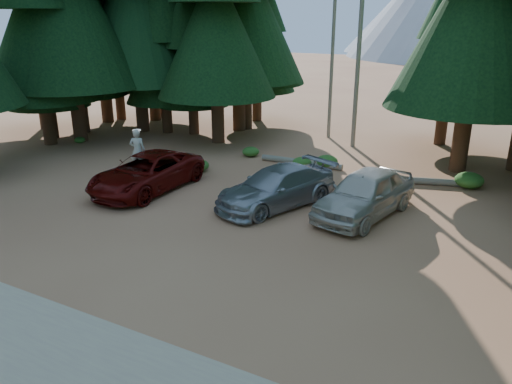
% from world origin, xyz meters
% --- Properties ---
extents(ground, '(160.00, 160.00, 0.00)m').
position_xyz_m(ground, '(0.00, 0.00, 0.00)').
color(ground, '#A06443').
rests_on(ground, ground).
extents(gravel_strip, '(26.00, 3.50, 0.01)m').
position_xyz_m(gravel_strip, '(0.00, -6.50, 0.01)').
color(gravel_strip, tan).
rests_on(gravel_strip, ground).
extents(forest_belt_north, '(36.00, 7.00, 22.00)m').
position_xyz_m(forest_belt_north, '(0.00, 15.00, 0.00)').
color(forest_belt_north, black).
rests_on(forest_belt_north, ground).
extents(snag_front, '(0.24, 0.24, 12.00)m').
position_xyz_m(snag_front, '(0.80, 14.50, 6.00)').
color(snag_front, gray).
rests_on(snag_front, ground).
extents(snag_back, '(0.20, 0.20, 10.00)m').
position_xyz_m(snag_back, '(-1.20, 16.00, 5.00)').
color(snag_back, gray).
rests_on(snag_back, ground).
extents(red_pickup, '(2.57, 5.50, 1.52)m').
position_xyz_m(red_pickup, '(-4.55, 3.26, 0.76)').
color(red_pickup, '#580A07').
rests_on(red_pickup, ground).
extents(silver_minivan_center, '(3.88, 5.56, 1.49)m').
position_xyz_m(silver_minivan_center, '(1.04, 4.16, 0.75)').
color(silver_minivan_center, '#9FA3A7').
rests_on(silver_minivan_center, ground).
extents(silver_minivan_right, '(3.02, 5.31, 1.70)m').
position_xyz_m(silver_minivan_right, '(4.33, 4.80, 0.85)').
color(silver_minivan_right, beige).
rests_on(silver_minivan_right, ground).
extents(frisbee_player, '(0.81, 0.69, 1.89)m').
position_xyz_m(frisbee_player, '(-5.59, 3.97, 1.43)').
color(frisbee_player, beige).
rests_on(frisbee_player, ground).
extents(log_left, '(4.18, 0.45, 0.30)m').
position_xyz_m(log_left, '(-0.29, 9.72, 0.15)').
color(log_left, gray).
rests_on(log_left, ground).
extents(log_mid, '(2.68, 2.13, 0.26)m').
position_xyz_m(log_mid, '(0.18, 7.87, 0.13)').
color(log_mid, gray).
rests_on(log_mid, ground).
extents(log_right, '(4.62, 1.64, 0.30)m').
position_xyz_m(log_right, '(5.18, 9.39, 0.15)').
color(log_right, gray).
rests_on(log_right, ground).
extents(shrub_far_left, '(1.01, 1.01, 0.56)m').
position_xyz_m(shrub_far_left, '(-4.20, 6.52, 0.28)').
color(shrub_far_left, '#26651E').
rests_on(shrub_far_left, ground).
extents(shrub_left, '(0.89, 0.89, 0.49)m').
position_xyz_m(shrub_left, '(-3.27, 10.00, 0.24)').
color(shrub_left, '#26651E').
rests_on(shrub_left, ground).
extents(shrub_center_left, '(0.92, 0.92, 0.51)m').
position_xyz_m(shrub_center_left, '(-0.10, 9.36, 0.25)').
color(shrub_center_left, '#26651E').
rests_on(shrub_center_left, ground).
extents(shrub_center_right, '(1.01, 1.01, 0.56)m').
position_xyz_m(shrub_center_right, '(-0.00, 7.87, 0.28)').
color(shrub_center_right, '#26651E').
rests_on(shrub_center_right, ground).
extents(shrub_right, '(1.06, 1.06, 0.58)m').
position_xyz_m(shrub_right, '(0.94, 10.00, 0.29)').
color(shrub_right, '#26651E').
rests_on(shrub_right, ground).
extents(shrub_far_right, '(1.20, 1.20, 0.66)m').
position_xyz_m(shrub_far_right, '(7.38, 10.00, 0.33)').
color(shrub_far_right, '#26651E').
rests_on(shrub_far_right, ground).
extents(shrub_edge_west, '(0.62, 0.62, 0.34)m').
position_xyz_m(shrub_edge_west, '(-13.36, 7.84, 0.17)').
color(shrub_edge_west, '#26651E').
rests_on(shrub_edge_west, ground).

